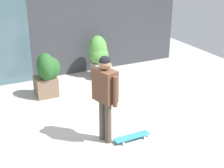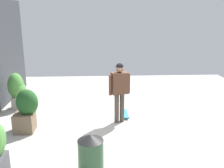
# 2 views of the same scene
# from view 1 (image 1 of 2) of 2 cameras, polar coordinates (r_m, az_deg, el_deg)

# --- Properties ---
(ground_plane) EXTENTS (12.00, 12.00, 0.00)m
(ground_plane) POSITION_cam_1_polar(r_m,az_deg,el_deg) (6.64, -5.14, -8.44)
(ground_plane) COLOR #B2ADA3
(building_facade) EXTENTS (8.78, 0.31, 3.52)m
(building_facade) POSITION_cam_1_polar(r_m,az_deg,el_deg) (9.09, -13.62, 11.45)
(building_facade) COLOR #383A3F
(building_facade) RESTS_ON ground_plane
(skateboarder) EXTENTS (0.38, 0.61, 1.72)m
(skateboarder) POSITION_cam_1_polar(r_m,az_deg,el_deg) (5.86, -1.24, -1.16)
(skateboarder) COLOR #4C4238
(skateboarder) RESTS_ON ground_plane
(skateboard) EXTENTS (0.74, 0.24, 0.08)m
(skateboard) POSITION_cam_1_polar(r_m,az_deg,el_deg) (6.36, 3.54, -9.30)
(skateboard) COLOR teal
(skateboard) RESTS_ON ground_plane
(planter_box_left) EXTENTS (0.57, 0.66, 1.19)m
(planter_box_left) POSITION_cam_1_polar(r_m,az_deg,el_deg) (9.23, -2.37, 4.98)
(planter_box_left) COLOR gray
(planter_box_left) RESTS_ON ground_plane
(planter_box_right) EXTENTS (0.62, 0.64, 1.14)m
(planter_box_right) POSITION_cam_1_polar(r_m,az_deg,el_deg) (8.04, -11.49, 2.05)
(planter_box_right) COLOR brown
(planter_box_right) RESTS_ON ground_plane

